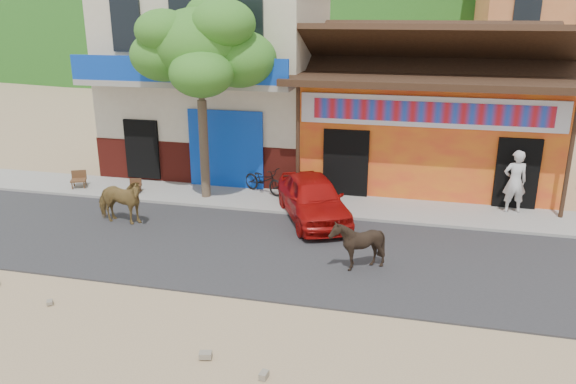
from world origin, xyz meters
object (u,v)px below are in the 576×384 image
(tree, at_px, (202,100))
(cow_dark, at_px, (357,244))
(cafe_chair_left, at_px, (134,181))
(red_car, at_px, (313,198))
(pedestrian, at_px, (515,181))
(cafe_chair_right, at_px, (78,173))
(cow_tan, at_px, (119,201))
(scooter, at_px, (264,180))

(tree, xyz_separation_m, cow_dark, (5.19, -3.88, -2.48))
(tree, relative_size, cafe_chair_left, 7.53)
(red_car, bearing_deg, cafe_chair_left, 146.52)
(pedestrian, relative_size, cafe_chair_right, 1.84)
(cow_tan, relative_size, cow_dark, 1.29)
(tree, relative_size, red_car, 1.62)
(scooter, bearing_deg, tree, 141.81)
(tree, distance_m, red_car, 4.47)
(cow_tan, relative_size, scooter, 0.96)
(cow_tan, distance_m, cafe_chair_right, 3.78)
(tree, xyz_separation_m, cow_tan, (-1.51, -2.55, -2.43))
(tree, bearing_deg, scooter, 24.17)
(pedestrian, height_order, cafe_chair_left, pedestrian)
(cow_dark, bearing_deg, scooter, -131.10)
(red_car, relative_size, cafe_chair_left, 4.66)
(pedestrian, relative_size, cafe_chair_left, 2.30)
(tree, height_order, cafe_chair_left, tree)
(cow_tan, relative_size, cafe_chair_right, 1.55)
(red_car, bearing_deg, cow_tan, 171.08)
(scooter, distance_m, pedestrian, 7.45)
(tree, bearing_deg, pedestrian, 4.58)
(cafe_chair_right, bearing_deg, pedestrian, -21.43)
(scooter, height_order, cafe_chair_right, cafe_chair_right)
(pedestrian, bearing_deg, cafe_chair_right, -8.33)
(tree, xyz_separation_m, cafe_chair_right, (-4.40, -0.12, -2.50))
(scooter, height_order, pedestrian, pedestrian)
(cow_dark, height_order, scooter, cow_dark)
(cow_dark, height_order, cafe_chair_left, cow_dark)
(cow_dark, bearing_deg, cafe_chair_left, -104.44)
(tree, relative_size, cafe_chair_right, 6.03)
(red_car, distance_m, cafe_chair_left, 5.99)
(cafe_chair_left, bearing_deg, tree, -8.96)
(tree, relative_size, scooter, 3.74)
(scooter, height_order, cafe_chair_left, scooter)
(cafe_chair_right, bearing_deg, scooter, -16.88)
(scooter, bearing_deg, red_car, -104.37)
(scooter, xyz_separation_m, cafe_chair_right, (-6.06, -0.87, 0.08))
(pedestrian, bearing_deg, tree, -7.37)
(cow_tan, height_order, cow_dark, cow_tan)
(scooter, distance_m, cafe_chair_left, 4.11)
(red_car, relative_size, scooter, 2.31)
(tree, height_order, red_car, tree)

